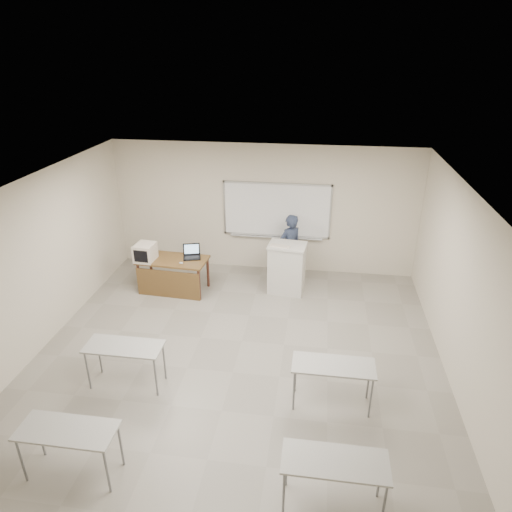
% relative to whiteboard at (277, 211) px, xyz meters
% --- Properties ---
extents(floor, '(7.00, 8.00, 0.01)m').
position_rel_whiteboard_xyz_m(floor, '(-0.30, -3.97, -1.49)').
color(floor, gray).
rests_on(floor, ground).
extents(whiteboard, '(2.48, 0.10, 1.31)m').
position_rel_whiteboard_xyz_m(whiteboard, '(0.00, 0.00, 0.00)').
color(whiteboard, white).
rests_on(whiteboard, floor).
extents(student_desks, '(4.40, 2.20, 0.73)m').
position_rel_whiteboard_xyz_m(student_desks, '(-0.30, -5.32, -0.81)').
color(student_desks, '#ADADA7').
rests_on(student_desks, floor).
extents(instructor_desk, '(1.48, 0.74, 0.75)m').
position_rel_whiteboard_xyz_m(instructor_desk, '(-2.10, -1.48, -0.93)').
color(instructor_desk, brown).
rests_on(instructor_desk, floor).
extents(podium, '(0.79, 0.57, 1.11)m').
position_rel_whiteboard_xyz_m(podium, '(0.34, -1.07, -0.92)').
color(podium, beige).
rests_on(podium, floor).
extents(crt_monitor, '(0.40, 0.45, 0.38)m').
position_rel_whiteboard_xyz_m(crt_monitor, '(-2.65, -1.49, -0.55)').
color(crt_monitor, beige).
rests_on(crt_monitor, instructor_desk).
extents(laptop, '(0.37, 0.34, 0.27)m').
position_rel_whiteboard_xyz_m(laptop, '(-1.70, -1.21, -0.67)').
color(laptop, black).
rests_on(laptop, instructor_desk).
extents(mouse, '(0.11, 0.08, 0.04)m').
position_rel_whiteboard_xyz_m(mouse, '(-1.85, -1.57, -0.71)').
color(mouse, '#B0B4B9').
rests_on(mouse, instructor_desk).
extents(keyboard, '(0.42, 0.21, 0.02)m').
position_rel_whiteboard_xyz_m(keyboard, '(0.19, -1.19, -0.36)').
color(keyboard, beige).
rests_on(keyboard, podium).
extents(presenter, '(0.69, 0.67, 1.59)m').
position_rel_whiteboard_xyz_m(presenter, '(0.36, -0.53, -0.69)').
color(presenter, black).
rests_on(presenter, floor).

